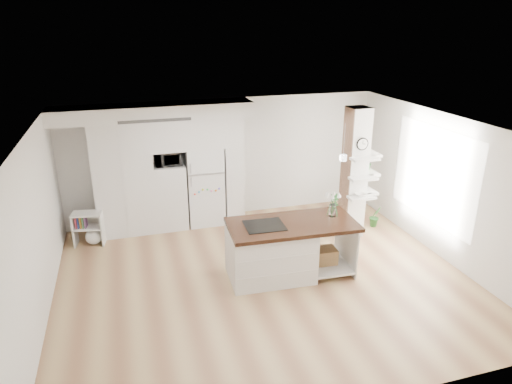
% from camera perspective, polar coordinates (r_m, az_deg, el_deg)
% --- Properties ---
extents(floor, '(7.00, 6.00, 0.01)m').
position_cam_1_polar(floor, '(8.17, 0.99, -10.77)').
color(floor, tan).
rests_on(floor, ground).
extents(room, '(7.04, 6.04, 2.72)m').
position_cam_1_polar(room, '(7.37, 1.07, 1.62)').
color(room, white).
rests_on(room, ground).
extents(cabinet_wall, '(4.00, 0.71, 2.70)m').
position_cam_1_polar(cabinet_wall, '(9.73, -11.96, 3.77)').
color(cabinet_wall, silver).
rests_on(cabinet_wall, floor).
extents(refrigerator, '(0.78, 0.69, 1.75)m').
position_cam_1_polar(refrigerator, '(10.05, -6.47, 0.84)').
color(refrigerator, white).
rests_on(refrigerator, floor).
extents(column, '(0.69, 0.90, 2.70)m').
position_cam_1_polar(column, '(9.44, 12.83, 2.18)').
color(column, silver).
rests_on(column, floor).
extents(window, '(0.00, 2.40, 2.40)m').
position_cam_1_polar(window, '(9.34, 21.29, 2.02)').
color(window, white).
rests_on(window, room).
extents(pendant_light, '(0.12, 0.12, 0.10)m').
position_cam_1_polar(pendant_light, '(8.08, 12.37, 4.82)').
color(pendant_light, white).
rests_on(pendant_light, room).
extents(kitchen_island, '(2.27, 1.16, 1.57)m').
position_cam_1_polar(kitchen_island, '(8.02, 2.69, -7.19)').
color(kitchen_island, silver).
rests_on(kitchen_island, floor).
extents(bookshelf, '(0.62, 0.42, 0.69)m').
position_cam_1_polar(bookshelf, '(9.78, -20.01, -4.55)').
color(bookshelf, silver).
rests_on(bookshelf, floor).
extents(floor_plant_a, '(0.28, 0.24, 0.46)m').
position_cam_1_polar(floor_plant_a, '(10.34, 14.66, -2.97)').
color(floor_plant_a, '#286629').
rests_on(floor_plant_a, floor).
extents(floor_plant_b, '(0.36, 0.36, 0.48)m').
position_cam_1_polar(floor_plant_b, '(10.85, 9.81, -1.40)').
color(floor_plant_b, '#286629').
rests_on(floor_plant_b, floor).
extents(microwave, '(0.54, 0.37, 0.30)m').
position_cam_1_polar(microwave, '(9.68, -10.94, 4.15)').
color(microwave, '#2D2D2D').
rests_on(microwave, cabinet_wall).
extents(shelf_plant, '(0.27, 0.23, 0.30)m').
position_cam_1_polar(shelf_plant, '(9.65, 13.74, 3.59)').
color(shelf_plant, '#286629').
rests_on(shelf_plant, column).
extents(decor_bowl, '(0.22, 0.22, 0.05)m').
position_cam_1_polar(decor_bowl, '(9.33, 12.92, -0.33)').
color(decor_bowl, white).
rests_on(decor_bowl, column).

